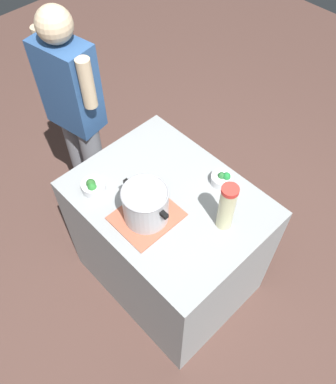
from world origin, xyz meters
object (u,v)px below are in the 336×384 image
at_px(broccoli_bowl_front, 93,186).
at_px(broccoli_bowl_center, 222,179).
at_px(person_cook, 77,117).
at_px(lemonade_pitcher, 227,207).
at_px(cooking_pot, 146,204).

relative_size(broccoli_bowl_front, broccoli_bowl_center, 1.09).
xyz_separation_m(broccoli_bowl_center, person_cook, (1.00, 0.25, -0.06)).
bearing_deg(person_cook, lemonade_pitcher, -177.17).
height_order(lemonade_pitcher, broccoli_bowl_front, lemonade_pitcher).
bearing_deg(broccoli_bowl_center, broccoli_bowl_front, 50.72).
distance_m(broccoli_bowl_front, person_cook, 0.63).
bearing_deg(broccoli_bowl_front, broccoli_bowl_center, -129.28).
xyz_separation_m(cooking_pot, broccoli_bowl_center, (-0.12, -0.45, -0.08)).
bearing_deg(broccoli_bowl_front, cooking_pot, -164.56).
relative_size(lemonade_pitcher, broccoli_bowl_center, 2.43).
xyz_separation_m(lemonade_pitcher, person_cook, (1.19, 0.06, -0.17)).
xyz_separation_m(lemonade_pitcher, broccoli_bowl_center, (0.18, -0.20, -0.12)).
bearing_deg(broccoli_bowl_front, lemonade_pitcher, -151.18).
distance_m(broccoli_bowl_front, broccoli_bowl_center, 0.70).
xyz_separation_m(cooking_pot, broccoli_bowl_front, (0.33, 0.09, -0.08)).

